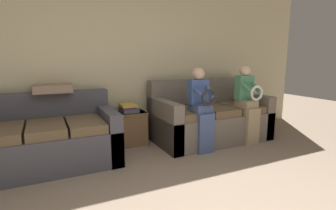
{
  "coord_description": "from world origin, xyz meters",
  "views": [
    {
      "loc": [
        -1.02,
        -1.09,
        1.31
      ],
      "look_at": [
        0.33,
        1.71,
        0.75
      ],
      "focal_mm": 28.0,
      "sensor_mm": 36.0,
      "label": 1
    }
  ],
  "objects_px": {
    "child_left_seated": "(201,105)",
    "throw_pillow": "(52,88)",
    "child_right_seated": "(248,100)",
    "book_stack": "(128,108)",
    "couch_main": "(209,119)",
    "couch_side": "(47,140)",
    "side_shelf": "(128,128)"
  },
  "relations": [
    {
      "from": "child_left_seated",
      "to": "throw_pillow",
      "type": "xyz_separation_m",
      "value": [
        -1.85,
        0.74,
        0.25
      ]
    },
    {
      "from": "child_right_seated",
      "to": "book_stack",
      "type": "xyz_separation_m",
      "value": [
        -1.68,
        0.69,
        -0.11
      ]
    },
    {
      "from": "couch_main",
      "to": "throw_pillow",
      "type": "relative_size",
      "value": 3.85
    },
    {
      "from": "couch_side",
      "to": "book_stack",
      "type": "height_order",
      "value": "couch_side"
    },
    {
      "from": "side_shelf",
      "to": "couch_main",
      "type": "bearing_deg",
      "value": -13.02
    },
    {
      "from": "couch_side",
      "to": "child_left_seated",
      "type": "distance_m",
      "value": 2.04
    },
    {
      "from": "throw_pillow",
      "to": "child_right_seated",
      "type": "bearing_deg",
      "value": -15.43
    },
    {
      "from": "couch_side",
      "to": "throw_pillow",
      "type": "xyz_separation_m",
      "value": [
        0.12,
        0.34,
        0.6
      ]
    },
    {
      "from": "couch_main",
      "to": "child_left_seated",
      "type": "xyz_separation_m",
      "value": [
        -0.42,
        -0.4,
        0.32
      ]
    },
    {
      "from": "couch_main",
      "to": "side_shelf",
      "type": "bearing_deg",
      "value": 166.98
    },
    {
      "from": "couch_side",
      "to": "child_left_seated",
      "type": "xyz_separation_m",
      "value": [
        1.97,
        -0.4,
        0.34
      ]
    },
    {
      "from": "side_shelf",
      "to": "couch_side",
      "type": "bearing_deg",
      "value": -165.48
    },
    {
      "from": "book_stack",
      "to": "throw_pillow",
      "type": "height_order",
      "value": "throw_pillow"
    },
    {
      "from": "book_stack",
      "to": "child_right_seated",
      "type": "bearing_deg",
      "value": -22.22
    },
    {
      "from": "couch_side",
      "to": "child_right_seated",
      "type": "relative_size",
      "value": 1.37
    },
    {
      "from": "couch_side",
      "to": "side_shelf",
      "type": "height_order",
      "value": "couch_side"
    },
    {
      "from": "child_left_seated",
      "to": "side_shelf",
      "type": "relative_size",
      "value": 2.27
    },
    {
      "from": "side_shelf",
      "to": "book_stack",
      "type": "relative_size",
      "value": 1.8
    },
    {
      "from": "side_shelf",
      "to": "book_stack",
      "type": "height_order",
      "value": "book_stack"
    },
    {
      "from": "couch_main",
      "to": "child_right_seated",
      "type": "relative_size",
      "value": 1.51
    },
    {
      "from": "couch_side",
      "to": "book_stack",
      "type": "xyz_separation_m",
      "value": [
        1.13,
        0.29,
        0.25
      ]
    },
    {
      "from": "couch_main",
      "to": "book_stack",
      "type": "height_order",
      "value": "couch_main"
    },
    {
      "from": "side_shelf",
      "to": "book_stack",
      "type": "xyz_separation_m",
      "value": [
        0.01,
        -0.0,
        0.3
      ]
    },
    {
      "from": "side_shelf",
      "to": "throw_pillow",
      "type": "relative_size",
      "value": 1.11
    },
    {
      "from": "side_shelf",
      "to": "child_left_seated",
      "type": "bearing_deg",
      "value": -39.22
    },
    {
      "from": "book_stack",
      "to": "throw_pillow",
      "type": "bearing_deg",
      "value": 176.79
    },
    {
      "from": "side_shelf",
      "to": "throw_pillow",
      "type": "bearing_deg",
      "value": 177.01
    },
    {
      "from": "child_right_seated",
      "to": "child_left_seated",
      "type": "bearing_deg",
      "value": -179.94
    },
    {
      "from": "child_left_seated",
      "to": "child_right_seated",
      "type": "distance_m",
      "value": 0.84
    },
    {
      "from": "couch_side",
      "to": "book_stack",
      "type": "bearing_deg",
      "value": 14.24
    },
    {
      "from": "couch_main",
      "to": "child_left_seated",
      "type": "bearing_deg",
      "value": -136.48
    },
    {
      "from": "couch_main",
      "to": "couch_side",
      "type": "height_order",
      "value": "couch_main"
    }
  ]
}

